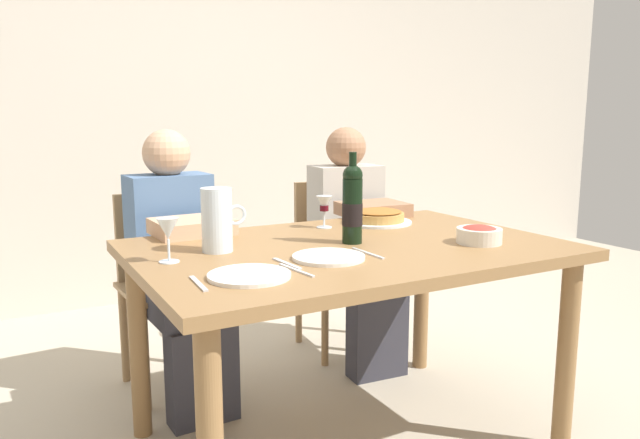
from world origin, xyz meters
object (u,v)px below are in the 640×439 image
Objects in this scene: salad_bowl at (479,234)px; dinner_plate_right_setting at (329,257)px; wine_glass_left_diner at (168,230)px; water_pitcher at (217,224)px; wine_glass_right_diner at (324,205)px; chair_left at (164,276)px; wine_bottle at (352,204)px; diner_left at (180,261)px; dining_table at (349,270)px; chair_right at (334,253)px; baked_tart at (377,217)px; dinner_plate_left_setting at (249,275)px; diner_right at (356,239)px.

dinner_plate_right_setting is at bearing 175.18° from salad_bowl.
salad_bowl is at bearing -13.39° from wine_glass_left_diner.
salad_bowl is (0.87, -0.33, -0.06)m from water_pitcher.
water_pitcher is 0.40m from dinner_plate_right_setting.
chair_left is (-0.54, 0.53, -0.36)m from wine_glass_right_diner.
wine_bottle reaches higher than dinner_plate_right_setting.
water_pitcher reaches higher than dinner_plate_right_setting.
dining_table is at bearing 122.33° from diner_left.
dining_table is 1.02m from chair_right.
salad_bowl is 1.14× the size of wine_glass_left_diner.
baked_tart is 1.00m from chair_left.
wine_glass_left_diner is at bearing 166.61° from salad_bowl.
dinner_plate_right_setting is 0.27× the size of chair_right.
baked_tart is at bearing 82.44° from chair_right.
dinner_plate_left_setting is (-0.91, -0.04, -0.03)m from salad_bowl.
chair_right reaches higher than dinner_plate_right_setting.
wine_glass_right_diner is 0.15× the size of chair_left.
salad_bowl is 0.64m from wine_glass_right_diner.
dining_table is at bearing -4.42° from wine_glass_left_diner.
dining_table is 0.39m from wine_glass_right_diner.
wine_bottle is at bearing -2.41° from wine_glass_left_diner.
dining_table is 0.49m from salad_bowl.
wine_bottle is 0.49m from water_pitcher.
water_pitcher reaches higher than wine_glass_left_diner.
water_pitcher is 0.19× the size of diner_right.
dinner_plate_left_setting is (-0.03, -0.36, -0.09)m from water_pitcher.
dining_table is 5.01× the size of baked_tart.
water_pitcher is at bearing -158.53° from wine_glass_right_diner.
baked_tart reaches higher than dinner_plate_right_setting.
dinner_plate_right_setting is 0.20× the size of diner_left.
dinner_plate_right_setting is 1.25m from chair_right.
diner_right is (0.92, 0.90, -0.15)m from dinner_plate_left_setting.
diner_right reaches higher than dinner_plate_right_setting.
baked_tart is 0.99m from dinner_plate_left_setting.
salad_bowl reaches higher than dinner_plate_right_setting.
chair_right is (0.91, 0.03, 0.00)m from chair_left.
baked_tart is 1.84× the size of salad_bowl.
wine_glass_left_diner reaches higher than dinner_plate_left_setting.
wine_glass_right_diner is at bearing 122.74° from salad_bowl.
dining_table is at bearing 41.88° from dinner_plate_right_setting.
wine_glass_left_diner is (-0.97, -0.27, 0.07)m from baked_tart.
wine_glass_left_diner is 1.07× the size of wine_glass_right_diner.
wine_bottle is 0.28× the size of diner_left.
wine_glass_right_diner is at bearing 177.16° from baked_tart.
baked_tart is 0.85m from diner_left.
wine_glass_left_diner is at bearing -164.42° from baked_tart.
dinner_plate_left_setting is at bearing -134.57° from wine_glass_right_diner.
diner_right is (0.44, 0.66, -0.05)m from dining_table.
chair_right is (0.37, 0.56, -0.36)m from wine_glass_right_diner.
wine_bottle is 1.37× the size of dinner_plate_left_setting.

